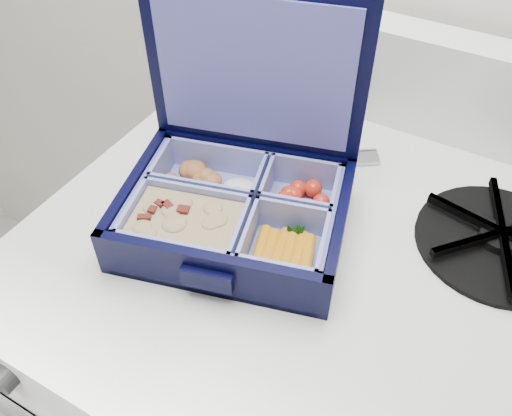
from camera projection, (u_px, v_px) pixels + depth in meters
The scene contains 5 objects.
stove at pixel (288, 401), 0.88m from camera, with size 0.55×0.55×0.83m, color white, non-canonical shape.
bento_box at pixel (235, 212), 0.57m from camera, with size 0.23×0.18×0.05m, color black, non-canonical shape.
burner_grate at pixel (501, 236), 0.56m from camera, with size 0.17×0.17×0.02m, color black.
burner_grate_rear at pixel (274, 125), 0.71m from camera, with size 0.17×0.17×0.02m, color black.
fork at pixel (297, 162), 0.66m from camera, with size 0.02×0.18×0.01m, color #B0B0B7, non-canonical shape.
Camera 1 is at (-0.42, 1.33, 1.26)m, focal length 38.00 mm.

